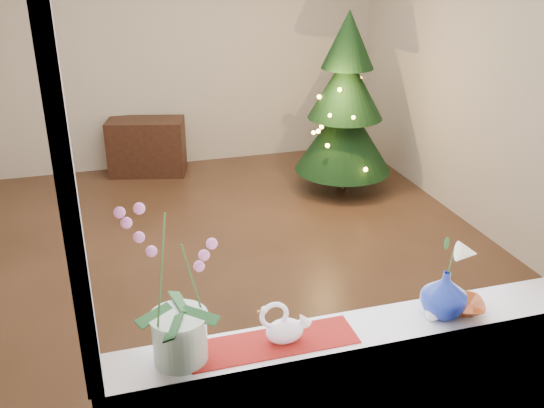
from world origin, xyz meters
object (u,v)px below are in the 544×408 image
(paperweight, at_px, (433,314))
(amber_dish, at_px, (461,307))
(blue_vase, at_px, (445,291))
(orchid_pot, at_px, (176,285))
(xmas_tree, at_px, (345,104))
(side_table, at_px, (147,147))
(swan, at_px, (285,323))

(paperweight, xyz_separation_m, amber_dish, (0.16, 0.03, -0.01))
(blue_vase, distance_m, paperweight, 0.11)
(orchid_pot, xyz_separation_m, paperweight, (1.08, -0.04, -0.30))
(amber_dish, relative_size, xmas_tree, 0.09)
(amber_dish, bearing_deg, side_table, 101.80)
(amber_dish, bearing_deg, blue_vase, -178.28)
(orchid_pot, bearing_deg, side_table, 86.56)
(blue_vase, relative_size, side_table, 0.29)
(blue_vase, xyz_separation_m, paperweight, (-0.06, -0.03, -0.09))
(orchid_pot, height_order, amber_dish, orchid_pot)
(swan, distance_m, blue_vase, 0.72)
(xmas_tree, bearing_deg, amber_dish, -104.91)
(blue_vase, height_order, xmas_tree, xmas_tree)
(orchid_pot, bearing_deg, paperweight, -2.30)
(xmas_tree, height_order, side_table, xmas_tree)
(orchid_pot, xyz_separation_m, swan, (0.42, -0.01, -0.24))
(blue_vase, xyz_separation_m, amber_dish, (0.10, 0.00, -0.10))
(swan, distance_m, paperweight, 0.66)
(orchid_pot, height_order, blue_vase, orchid_pot)
(xmas_tree, bearing_deg, paperweight, -107.14)
(amber_dish, xyz_separation_m, side_table, (-0.97, 4.63, -0.63))
(amber_dish, bearing_deg, paperweight, -169.84)
(paperweight, height_order, side_table, paperweight)
(orchid_pot, distance_m, xmas_tree, 4.21)
(orchid_pot, height_order, side_table, orchid_pot)
(orchid_pot, distance_m, amber_dish, 1.28)
(blue_vase, bearing_deg, amber_dish, 1.72)
(orchid_pot, distance_m, blue_vase, 1.17)
(swan, height_order, blue_vase, blue_vase)
(paperweight, bearing_deg, xmas_tree, 72.86)
(blue_vase, xyz_separation_m, side_table, (-0.87, 4.63, -0.73))
(paperweight, bearing_deg, orchid_pot, 177.70)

